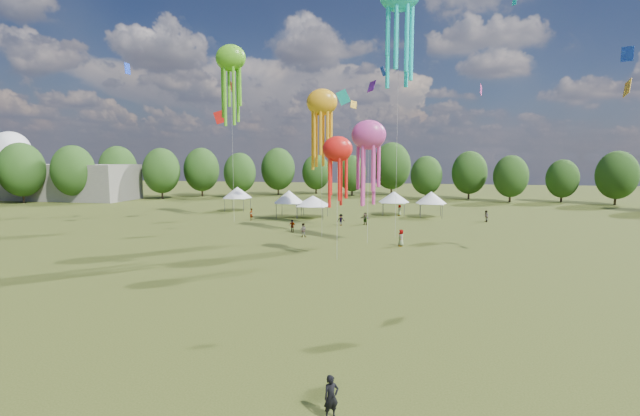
# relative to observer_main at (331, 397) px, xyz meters

# --- Properties ---
(ground) EXTENTS (300.00, 300.00, 0.00)m
(ground) POSITION_rel_observer_main_xyz_m (-6.65, 1.02, -0.83)
(ground) COLOR #384416
(ground) RESTS_ON ground
(observer_main) EXTENTS (0.72, 0.68, 1.65)m
(observer_main) POSITION_rel_observer_main_xyz_m (0.00, 0.00, 0.00)
(observer_main) COLOR black
(observer_main) RESTS_ON ground
(spectator_near) EXTENTS (0.85, 0.68, 1.69)m
(spectator_near) POSITION_rel_observer_main_xyz_m (-9.81, 36.58, 0.02)
(spectator_near) COLOR gray
(spectator_near) RESTS_ON ground
(spectators_far) EXTENTS (35.72, 26.85, 1.87)m
(spectators_far) POSITION_rel_observer_main_xyz_m (-2.17, 47.35, 0.05)
(spectators_far) COLOR gray
(spectators_far) RESTS_ON ground
(festival_tents) EXTENTS (38.71, 11.53, 4.38)m
(festival_tents) POSITION_rel_observer_main_xyz_m (-10.45, 57.03, 2.30)
(festival_tents) COLOR #47474C
(festival_tents) RESTS_ON ground
(show_kites) EXTENTS (28.94, 24.62, 30.10)m
(show_kites) POSITION_rel_observer_main_xyz_m (-7.93, 39.21, 18.15)
(show_kites) COLOR #F3A419
(show_kites) RESTS_ON ground
(treeline) EXTENTS (201.57, 95.24, 13.43)m
(treeline) POSITION_rel_observer_main_xyz_m (-10.51, 63.53, 5.72)
(treeline) COLOR #38281C
(treeline) RESTS_ON ground
(hangar) EXTENTS (40.00, 12.00, 8.00)m
(hangar) POSITION_rel_observer_main_xyz_m (-78.65, 73.02, 3.17)
(hangar) COLOR gray
(hangar) RESTS_ON ground
(radome) EXTENTS (9.00, 9.00, 16.00)m
(radome) POSITION_rel_observer_main_xyz_m (-94.65, 79.02, 9.16)
(radome) COLOR white
(radome) RESTS_ON ground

